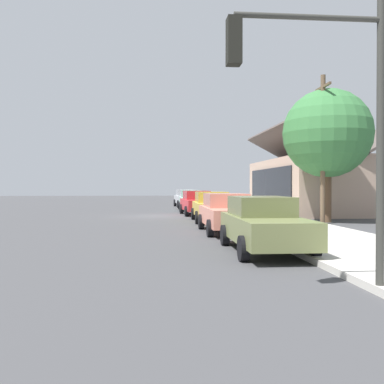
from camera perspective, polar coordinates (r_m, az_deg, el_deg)
The scene contains 13 objects.
ground_plane at distance 28.07m, azimuth -4.42°, elevation -3.12°, with size 120.00×120.00×0.00m, color #424244.
sidewalk_curb at distance 28.69m, azimuth 6.84°, elevation -2.88°, with size 60.00×4.20×0.16m, color beige.
car_silver at distance 40.23m, azimuth -0.76°, elevation -0.78°, with size 4.88×2.18×1.59m.
car_seafoam at distance 34.70m, azimuth -0.14°, elevation -1.03°, with size 4.87×2.07×1.59m.
car_cherry at distance 29.05m, azimuth 0.68°, elevation -1.38°, with size 4.66×2.18×1.59m.
car_mustard at distance 23.63m, azimuth 2.65°, elevation -1.87°, with size 4.80×2.15×1.59m.
car_coral at distance 18.13m, azimuth 4.59°, elevation -2.67°, with size 4.82×2.06×1.59m.
car_olive at distance 12.92m, azimuth 9.24°, elevation -4.06°, with size 4.90×2.08×1.59m.
storefront_building at distance 33.31m, azimuth 16.58°, elevation 1.00°, with size 13.43×8.21×6.05m.
shade_tree at distance 24.26m, azimuth 17.18°, elevation 7.26°, with size 4.65×4.65×7.00m.
traffic_light_main at distance 8.07m, azimuth 16.51°, elevation 12.10°, with size 0.37×2.79×5.20m.
utility_pole_wooden at distance 23.17m, azimuth 16.64°, elevation 5.75°, with size 1.80×0.24×7.50m.
fire_hydrant_red at distance 23.21m, azimuth 6.19°, elevation -2.71°, with size 0.22×0.22×0.71m.
Camera 1 is at (28.01, -0.38, 1.90)m, focal length 41.05 mm.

